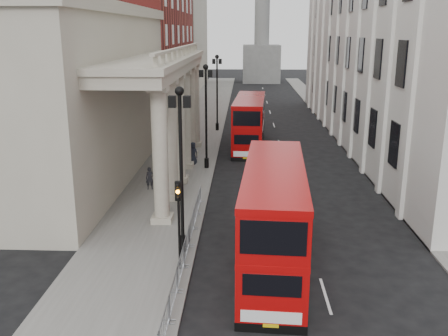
{
  "coord_description": "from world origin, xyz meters",
  "views": [
    {
      "loc": [
        2.45,
        -19.26,
        10.93
      ],
      "look_at": [
        1.26,
        9.45,
        3.01
      ],
      "focal_mm": 40.0,
      "sensor_mm": 36.0,
      "label": 1
    }
  ],
  "objects_px": {
    "lamp_post_south": "(181,160)",
    "bus_near": "(274,216)",
    "pedestrian_a": "(150,178)",
    "monument_column": "(262,6)",
    "pedestrian_b": "(170,164)",
    "traffic_light": "(179,209)",
    "lamp_post_mid": "(206,109)",
    "lamp_post_north": "(217,87)",
    "bus_far": "(250,122)",
    "pedestrian_c": "(193,153)"
  },
  "relations": [
    {
      "from": "traffic_light",
      "to": "bus_near",
      "type": "height_order",
      "value": "bus_near"
    },
    {
      "from": "lamp_post_mid",
      "to": "traffic_light",
      "type": "bearing_deg",
      "value": -89.68
    },
    {
      "from": "lamp_post_south",
      "to": "bus_near",
      "type": "relative_size",
      "value": 0.72
    },
    {
      "from": "lamp_post_mid",
      "to": "traffic_light",
      "type": "height_order",
      "value": "lamp_post_mid"
    },
    {
      "from": "traffic_light",
      "to": "pedestrian_a",
      "type": "relative_size",
      "value": 2.71
    },
    {
      "from": "lamp_post_north",
      "to": "pedestrian_a",
      "type": "height_order",
      "value": "lamp_post_north"
    },
    {
      "from": "lamp_post_south",
      "to": "lamp_post_north",
      "type": "xyz_separation_m",
      "value": [
        0.0,
        32.0,
        0.0
      ]
    },
    {
      "from": "traffic_light",
      "to": "bus_far",
      "type": "bearing_deg",
      "value": 82.46
    },
    {
      "from": "lamp_post_south",
      "to": "pedestrian_a",
      "type": "relative_size",
      "value": 5.24
    },
    {
      "from": "bus_far",
      "to": "pedestrian_c",
      "type": "relative_size",
      "value": 6.06
    },
    {
      "from": "lamp_post_south",
      "to": "traffic_light",
      "type": "relative_size",
      "value": 1.93
    },
    {
      "from": "lamp_post_south",
      "to": "traffic_light",
      "type": "xyz_separation_m",
      "value": [
        0.1,
        -2.02,
        -1.8
      ]
    },
    {
      "from": "lamp_post_south",
      "to": "lamp_post_mid",
      "type": "height_order",
      "value": "same"
    },
    {
      "from": "monument_column",
      "to": "lamp_post_mid",
      "type": "height_order",
      "value": "monument_column"
    },
    {
      "from": "lamp_post_south",
      "to": "lamp_post_north",
      "type": "relative_size",
      "value": 1.0
    },
    {
      "from": "lamp_post_south",
      "to": "bus_near",
      "type": "distance_m",
      "value": 5.19
    },
    {
      "from": "bus_far",
      "to": "pedestrian_a",
      "type": "bearing_deg",
      "value": -113.86
    },
    {
      "from": "pedestrian_b",
      "to": "pedestrian_c",
      "type": "bearing_deg",
      "value": -131.07
    },
    {
      "from": "lamp_post_north",
      "to": "pedestrian_b",
      "type": "height_order",
      "value": "lamp_post_north"
    },
    {
      "from": "bus_near",
      "to": "pedestrian_c",
      "type": "height_order",
      "value": "bus_near"
    },
    {
      "from": "traffic_light",
      "to": "pedestrian_a",
      "type": "height_order",
      "value": "traffic_light"
    },
    {
      "from": "bus_near",
      "to": "pedestrian_a",
      "type": "distance_m",
      "value": 13.98
    },
    {
      "from": "lamp_post_mid",
      "to": "lamp_post_north",
      "type": "relative_size",
      "value": 1.0
    },
    {
      "from": "pedestrian_a",
      "to": "traffic_light",
      "type": "bearing_deg",
      "value": -83.62
    },
    {
      "from": "monument_column",
      "to": "lamp_post_north",
      "type": "height_order",
      "value": "monument_column"
    },
    {
      "from": "monument_column",
      "to": "pedestrian_b",
      "type": "relative_size",
      "value": 29.34
    },
    {
      "from": "lamp_post_mid",
      "to": "traffic_light",
      "type": "xyz_separation_m",
      "value": [
        0.1,
        -18.02,
        -1.8
      ]
    },
    {
      "from": "traffic_light",
      "to": "bus_near",
      "type": "distance_m",
      "value": 4.47
    },
    {
      "from": "bus_near",
      "to": "pedestrian_b",
      "type": "relative_size",
      "value": 6.24
    },
    {
      "from": "lamp_post_south",
      "to": "lamp_post_mid",
      "type": "distance_m",
      "value": 16.0
    },
    {
      "from": "lamp_post_south",
      "to": "bus_far",
      "type": "relative_size",
      "value": 0.74
    },
    {
      "from": "lamp_post_south",
      "to": "pedestrian_c",
      "type": "bearing_deg",
      "value": 94.1
    },
    {
      "from": "traffic_light",
      "to": "lamp_post_mid",
      "type": "bearing_deg",
      "value": 90.32
    },
    {
      "from": "lamp_post_south",
      "to": "bus_near",
      "type": "bearing_deg",
      "value": -15.53
    },
    {
      "from": "lamp_post_mid",
      "to": "pedestrian_a",
      "type": "height_order",
      "value": "lamp_post_mid"
    },
    {
      "from": "pedestrian_b",
      "to": "bus_far",
      "type": "bearing_deg",
      "value": -140.98
    },
    {
      "from": "bus_near",
      "to": "bus_far",
      "type": "distance_m",
      "value": 25.25
    },
    {
      "from": "bus_near",
      "to": "bus_far",
      "type": "relative_size",
      "value": 1.02
    },
    {
      "from": "lamp_post_south",
      "to": "bus_near",
      "type": "height_order",
      "value": "lamp_post_south"
    },
    {
      "from": "traffic_light",
      "to": "pedestrian_c",
      "type": "bearing_deg",
      "value": 93.97
    },
    {
      "from": "traffic_light",
      "to": "pedestrian_c",
      "type": "relative_size",
      "value": 2.31
    },
    {
      "from": "bus_far",
      "to": "pedestrian_c",
      "type": "distance_m",
      "value": 8.47
    },
    {
      "from": "traffic_light",
      "to": "lamp_post_north",
      "type": "bearing_deg",
      "value": 90.17
    },
    {
      "from": "pedestrian_a",
      "to": "pedestrian_b",
      "type": "xyz_separation_m",
      "value": [
        0.95,
        3.33,
        0.13
      ]
    },
    {
      "from": "lamp_post_north",
      "to": "bus_near",
      "type": "height_order",
      "value": "lamp_post_north"
    },
    {
      "from": "bus_far",
      "to": "pedestrian_b",
      "type": "bearing_deg",
      "value": -117.01
    },
    {
      "from": "lamp_post_south",
      "to": "traffic_light",
      "type": "bearing_deg",
      "value": -87.16
    },
    {
      "from": "bus_far",
      "to": "bus_near",
      "type": "bearing_deg",
      "value": -84.72
    },
    {
      "from": "lamp_post_north",
      "to": "traffic_light",
      "type": "relative_size",
      "value": 1.93
    },
    {
      "from": "lamp_post_north",
      "to": "traffic_light",
      "type": "distance_m",
      "value": 34.07
    }
  ]
}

